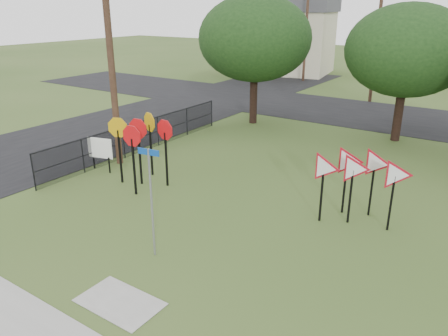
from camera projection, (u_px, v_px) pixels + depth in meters
The scene contains 16 objects.
ground at pixel (184, 257), 12.19m from camera, with size 140.00×140.00×0.00m, color #36501E.
street_left at pixel (133, 122), 26.25m from camera, with size 8.00×50.00×0.02m, color black.
street_far at pixel (382, 116), 27.72m from camera, with size 60.00×8.00×0.02m, color black.
curb_pad at pixel (120, 302), 10.33m from camera, with size 2.00×1.20×0.02m, color #97968F.
street_name_sign at pixel (151, 197), 11.70m from camera, with size 0.64×0.11×3.14m.
stop_sign_cluster at pixel (141, 136), 16.53m from camera, with size 2.51×2.03×2.66m.
yield_sign_cluster at pixel (358, 170), 13.71m from camera, with size 3.01×1.39×2.38m.
info_board at pixel (100, 149), 18.26m from camera, with size 1.13×0.32×1.44m.
utility_pole_main at pixel (110, 42), 17.66m from camera, with size 3.55×0.33×10.00m.
far_pole_a at pixel (377, 36), 30.27m from camera, with size 1.40×0.24×9.00m.
far_pole_c at pixel (306, 29), 39.12m from camera, with size 1.40×0.24×9.00m.
fence_run at pixel (142, 136), 20.76m from camera, with size 0.05×11.55×1.50m.
house_left at pixel (285, 36), 44.66m from camera, with size 10.58×8.88×7.20m.
tree_near_left at pixel (255, 39), 24.51m from camera, with size 6.40×6.40×7.27m.
tree_near_mid at pixel (407, 51), 21.20m from camera, with size 6.00×6.00×6.80m.
tree_far_left at pixel (249, 21), 42.07m from camera, with size 6.80×6.80×7.73m.
Camera 1 is at (6.84, -8.11, 6.60)m, focal length 35.00 mm.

